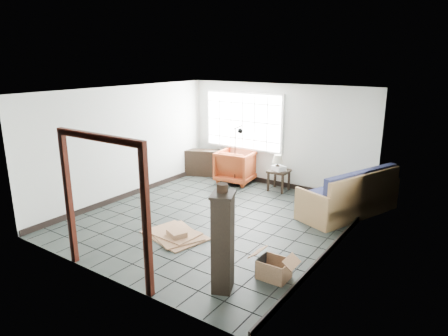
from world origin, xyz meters
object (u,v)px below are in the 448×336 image
Objects in this scene: armchair at (237,165)px; side_table at (279,174)px; futon_sofa at (351,198)px; tall_shelf at (223,242)px.

side_table is at bearing 173.48° from armchair.
side_table is (1.24, 0.00, -0.04)m from armchair.
tall_shelf is at bearing -78.22° from futon_sofa.
tall_shelf reaches higher than side_table.
armchair is 0.65× the size of tall_shelf.
armchair is (-3.22, 0.57, 0.11)m from futon_sofa.
armchair is at bearing -180.00° from side_table.
side_table is at bearing 84.24° from tall_shelf.
futon_sofa is at bearing -16.00° from side_table.
futon_sofa is 3.90m from tall_shelf.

